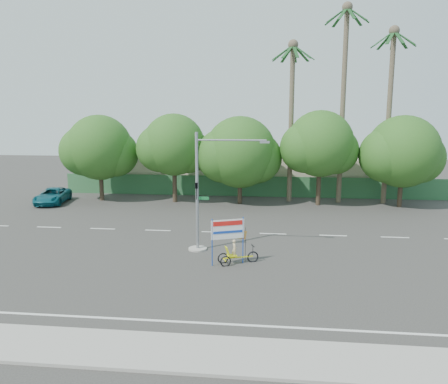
# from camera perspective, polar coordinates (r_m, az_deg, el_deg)

# --- Properties ---
(ground) EXTENTS (120.00, 120.00, 0.00)m
(ground) POSITION_cam_1_polar(r_m,az_deg,el_deg) (22.39, 1.23, -10.83)
(ground) COLOR #33302D
(ground) RESTS_ON ground
(sidewalk_near) EXTENTS (50.00, 2.40, 0.12)m
(sidewalk_near) POSITION_cam_1_polar(r_m,az_deg,el_deg) (15.63, -1.34, -20.48)
(sidewalk_near) COLOR gray
(sidewalk_near) RESTS_ON ground
(fence) EXTENTS (38.00, 0.08, 2.00)m
(fence) POSITION_cam_1_polar(r_m,az_deg,el_deg) (42.94, 3.75, 0.74)
(fence) COLOR #336B3D
(fence) RESTS_ON ground
(building_left) EXTENTS (12.00, 8.00, 4.00)m
(building_left) POSITION_cam_1_polar(r_m,az_deg,el_deg) (48.66, -7.86, 2.98)
(building_left) COLOR beige
(building_left) RESTS_ON ground
(building_right) EXTENTS (14.00, 8.00, 3.60)m
(building_right) POSITION_cam_1_polar(r_m,az_deg,el_deg) (47.64, 13.67, 2.39)
(building_right) COLOR beige
(building_right) RESTS_ON ground
(tree_far_left) EXTENTS (7.14, 6.00, 7.96)m
(tree_far_left) POSITION_cam_1_polar(r_m,az_deg,el_deg) (42.06, -16.00, 5.34)
(tree_far_left) COLOR #473828
(tree_far_left) RESTS_ON ground
(tree_left) EXTENTS (6.66, 5.60, 8.07)m
(tree_left) POSITION_cam_1_polar(r_m,az_deg,el_deg) (39.93, -6.62, 5.86)
(tree_left) COLOR #473828
(tree_left) RESTS_ON ground
(tree_center) EXTENTS (7.62, 6.40, 7.85)m
(tree_center) POSITION_cam_1_polar(r_m,az_deg,el_deg) (39.09, 2.03, 4.95)
(tree_center) COLOR #473828
(tree_center) RESTS_ON ground
(tree_right) EXTENTS (6.90, 5.80, 8.36)m
(tree_right) POSITION_cam_1_polar(r_m,az_deg,el_deg) (39.14, 12.37, 5.86)
(tree_right) COLOR #473828
(tree_right) RESTS_ON ground
(tree_far_right) EXTENTS (7.38, 6.20, 7.94)m
(tree_far_right) POSITION_cam_1_polar(r_m,az_deg,el_deg) (40.53, 22.25, 4.64)
(tree_far_right) COLOR #473828
(tree_far_right) RESTS_ON ground
(palm_tall) EXTENTS (3.73, 3.79, 17.45)m
(palm_tall) POSITION_cam_1_polar(r_m,az_deg,el_deg) (40.87, 15.37, 13.25)
(palm_tall) COLOR #70604C
(palm_tall) RESTS_ON ground
(palm_mid) EXTENTS (3.73, 3.79, 15.45)m
(palm_mid) POSITION_cam_1_polar(r_m,az_deg,el_deg) (41.61, 20.85, 11.42)
(palm_mid) COLOR #70604C
(palm_mid) RESTS_ON ground
(palm_short) EXTENTS (3.73, 3.79, 14.45)m
(palm_short) POSITION_cam_1_polar(r_m,az_deg,el_deg) (40.36, 8.82, 11.25)
(palm_short) COLOR #70604C
(palm_short) RESTS_ON ground
(traffic_signal) EXTENTS (4.72, 1.10, 7.00)m
(traffic_signal) POSITION_cam_1_polar(r_m,az_deg,el_deg) (25.64, -2.86, -1.32)
(traffic_signal) COLOR gray
(traffic_signal) RESTS_ON ground
(trike_billboard) EXTENTS (2.50, 1.19, 2.62)m
(trike_billboard) POSITION_cam_1_polar(r_m,az_deg,el_deg) (23.66, 1.08, -6.96)
(trike_billboard) COLOR black
(trike_billboard) RESTS_ON ground
(pickup_truck) EXTENTS (3.03, 5.23, 1.37)m
(pickup_truck) POSITION_cam_1_polar(r_m,az_deg,el_deg) (42.52, -21.50, -0.47)
(pickup_truck) COLOR #0E5867
(pickup_truck) RESTS_ON ground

